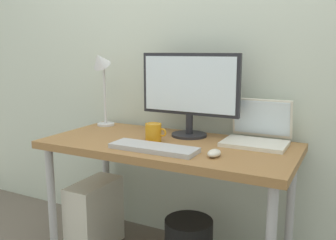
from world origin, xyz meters
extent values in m
cube|color=silver|center=(0.00, 0.37, 1.30)|extent=(4.40, 0.04, 2.60)
cube|color=olive|center=(0.00, 0.00, 0.70)|extent=(1.33, 0.63, 0.04)
cylinder|color=#B2B2B7|center=(-0.60, -0.25, 0.34)|extent=(0.04, 0.04, 0.68)
cylinder|color=#B2B2B7|center=(-0.60, 0.25, 0.34)|extent=(0.04, 0.04, 0.68)
cylinder|color=#B2B2B7|center=(0.60, 0.25, 0.34)|extent=(0.04, 0.04, 0.68)
cylinder|color=#232328|center=(0.04, 0.18, 0.72)|extent=(0.20, 0.20, 0.01)
cylinder|color=#232328|center=(0.04, 0.18, 0.78)|extent=(0.04, 0.04, 0.11)
cube|color=#232328|center=(0.04, 0.18, 1.01)|extent=(0.57, 0.03, 0.34)
cube|color=white|center=(0.04, 0.17, 1.01)|extent=(0.54, 0.01, 0.30)
cube|color=silver|center=(0.42, 0.14, 0.73)|extent=(0.32, 0.22, 0.02)
cube|color=silver|center=(0.42, 0.27, 0.84)|extent=(0.32, 0.06, 0.21)
cube|color=white|center=(0.42, 0.27, 0.84)|extent=(0.30, 0.04, 0.18)
cylinder|color=silver|center=(-0.56, 0.21, 0.72)|extent=(0.11, 0.11, 0.01)
cylinder|color=silver|center=(-0.56, 0.21, 0.92)|extent=(0.02, 0.02, 0.38)
cone|color=silver|center=(-0.56, 0.17, 1.13)|extent=(0.11, 0.14, 0.13)
cube|color=#B2B2B7|center=(0.01, -0.17, 0.73)|extent=(0.44, 0.14, 0.02)
ellipsoid|color=silver|center=(0.31, -0.14, 0.73)|extent=(0.06, 0.09, 0.03)
cylinder|color=orange|center=(-0.08, -0.01, 0.76)|extent=(0.09, 0.09, 0.10)
torus|color=orange|center=(-0.03, -0.01, 0.77)|extent=(0.05, 0.01, 0.05)
cube|color=silver|center=(-0.48, -0.03, 0.21)|extent=(0.18, 0.36, 0.42)
camera|label=1|loc=(0.86, -1.68, 1.19)|focal=39.28mm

